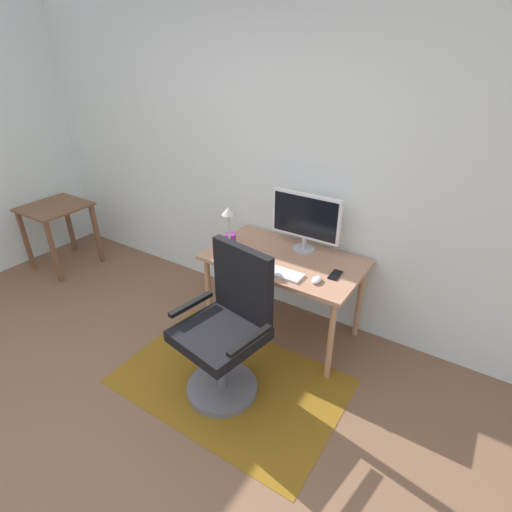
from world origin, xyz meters
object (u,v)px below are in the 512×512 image
(cell_phone, at_px, (335,275))
(coffee_cup, at_px, (231,240))
(desk_lamp, at_px, (229,223))
(office_chair, at_px, (227,334))
(computer_mouse, at_px, (317,280))
(desk, at_px, (284,266))
(side_table, at_px, (57,217))
(monitor, at_px, (306,218))
(keyboard, at_px, (275,271))

(cell_phone, bearing_deg, coffee_cup, 179.93)
(coffee_cup, xyz_separation_m, desk_lamp, (0.11, -0.16, 0.23))
(desk_lamp, distance_m, office_chair, 0.81)
(cell_phone, bearing_deg, computer_mouse, -119.13)
(desk, relative_size, cell_phone, 8.59)
(computer_mouse, xyz_separation_m, office_chair, (-0.37, -0.56, -0.25))
(coffee_cup, distance_m, side_table, 2.09)
(monitor, bearing_deg, office_chair, -94.25)
(desk, relative_size, office_chair, 1.14)
(desk, relative_size, monitor, 2.12)
(desk_lamp, relative_size, office_chair, 0.39)
(coffee_cup, xyz_separation_m, cell_phone, (0.90, 0.03, -0.05))
(keyboard, bearing_deg, desk, 101.01)
(computer_mouse, height_order, cell_phone, computer_mouse)
(keyboard, xyz_separation_m, computer_mouse, (0.31, 0.04, 0.01))
(coffee_cup, height_order, cell_phone, coffee_cup)
(computer_mouse, height_order, coffee_cup, coffee_cup)
(desk_lamp, height_order, office_chair, desk_lamp)
(cell_phone, distance_m, office_chair, 0.87)
(computer_mouse, xyz_separation_m, cell_phone, (0.08, 0.15, -0.01))
(desk_lamp, distance_m, side_table, 2.22)
(desk, xyz_separation_m, desk_lamp, (-0.36, -0.22, 0.36))
(desk, height_order, computer_mouse, computer_mouse)
(monitor, xyz_separation_m, coffee_cup, (-0.52, -0.27, -0.22))
(office_chair, bearing_deg, coffee_cup, 133.43)
(desk_lamp, bearing_deg, desk, 32.23)
(keyboard, relative_size, desk_lamp, 1.04)
(keyboard, height_order, coffee_cup, coffee_cup)
(keyboard, xyz_separation_m, office_chair, (-0.05, -0.52, -0.25))
(monitor, bearing_deg, cell_phone, -32.63)
(computer_mouse, relative_size, coffee_cup, 0.95)
(desk, distance_m, monitor, 0.41)
(cell_phone, bearing_deg, side_table, -177.20)
(coffee_cup, relative_size, office_chair, 0.10)
(desk, xyz_separation_m, cell_phone, (0.43, -0.03, 0.08))
(monitor, xyz_separation_m, office_chair, (-0.07, -0.95, -0.51))
(computer_mouse, bearing_deg, keyboard, -172.73)
(desk, distance_m, office_chair, 0.76)
(desk, distance_m, side_table, 2.55)
(computer_mouse, bearing_deg, side_table, -177.89)
(coffee_cup, relative_size, side_table, 0.16)
(desk, xyz_separation_m, monitor, (0.06, 0.21, 0.35))
(keyboard, relative_size, coffee_cup, 3.91)
(desk_lamp, bearing_deg, cell_phone, 13.59)
(monitor, xyz_separation_m, keyboard, (-0.02, -0.43, -0.26))
(cell_phone, distance_m, side_table, 2.98)
(computer_mouse, bearing_deg, monitor, 127.37)
(coffee_cup, distance_m, desk_lamp, 0.30)
(desk, distance_m, cell_phone, 0.44)
(keyboard, distance_m, cell_phone, 0.43)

